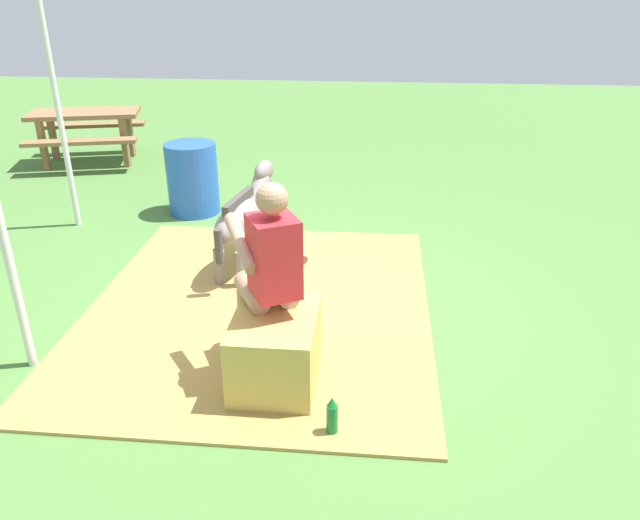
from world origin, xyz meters
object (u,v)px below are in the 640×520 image
person_seated (269,268)px  water_barrel (193,178)px  hay_bale (276,349)px  soda_bottle (332,417)px  tent_pole_right (58,106)px  picnic_bench (85,123)px  pony_standing (243,217)px

person_seated → water_barrel: person_seated is taller
hay_bale → person_seated: 0.54m
soda_bottle → tent_pole_right: 4.51m
tent_pole_right → picnic_bench: bearing=21.2°
soda_bottle → water_barrel: (3.64, 1.87, 0.27)m
hay_bale → pony_standing: bearing=18.4°
soda_bottle → picnic_bench: size_ratio=0.15×
person_seated → water_barrel: 3.32m
person_seated → pony_standing: (1.54, 0.51, -0.25)m
pony_standing → picnic_bench: bearing=42.0°
hay_bale → picnic_bench: size_ratio=0.42×
hay_bale → water_barrel: water_barrel is taller
hay_bale → soda_bottle: 0.66m
person_seated → pony_standing: person_seated is taller
pony_standing → tent_pole_right: size_ratio=0.52×
soda_bottle → water_barrel: 4.10m
picnic_bench → tent_pole_right: bearing=-158.8°
person_seated → picnic_bench: bearing=35.8°
person_seated → water_barrel: size_ratio=1.72×
pony_standing → water_barrel: pony_standing is taller
soda_bottle → person_seated: bearing=35.5°
person_seated → tent_pole_right: size_ratio=0.53×
hay_bale → tent_pole_right: size_ratio=0.29×
pony_standing → picnic_bench: 4.47m
hay_bale → water_barrel: bearing=25.0°
hay_bale → pony_standing: 1.80m
tent_pole_right → person_seated: bearing=-133.8°
water_barrel → tent_pole_right: size_ratio=0.31×
person_seated → soda_bottle: size_ratio=5.10×
pony_standing → soda_bottle: size_ratio=4.96×
hay_bale → person_seated: person_seated is taller
soda_bottle → hay_bale: bearing=39.5°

